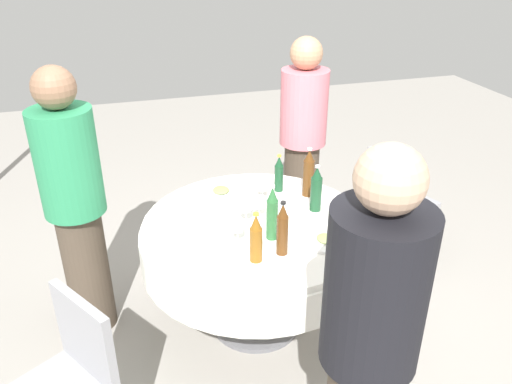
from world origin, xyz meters
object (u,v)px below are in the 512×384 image
object	(u,v)px
wine_glass_east	(246,205)
plate_outer	(214,260)
wine_glass_near	(262,186)
person_west	(302,141)
wine_glass_far	(238,227)
person_right	(75,203)
bottle_brown_right	(309,174)
wine_glass_mid	(259,203)
bottle_amber_east	(256,239)
plate_south	(221,192)
bottle_brown_mid	(282,230)
chair_near	(69,375)
bottle_dark_green_inner	(279,174)
dining_table	(256,244)
bottle_dark_green_west	(316,190)
plate_front	(173,217)
bottle_green_near	(272,214)
person_inner	(367,357)
chair_far	(395,197)
plate_left	(326,241)

from	to	relation	value
wine_glass_east	plate_outer	bearing A→B (deg)	141.64
wine_glass_near	person_west	bearing A→B (deg)	-38.99
wine_glass_far	person_right	bearing A→B (deg)	60.51
bottle_brown_right	wine_glass_mid	distance (m)	0.42
bottle_amber_east	person_west	world-z (taller)	person_west
bottle_brown_right	plate_south	bearing A→B (deg)	71.85
bottle_brown_mid	chair_near	size ratio (longest dim) A/B	0.35
bottle_brown_mid	plate_outer	distance (m)	0.38
bottle_dark_green_inner	bottle_amber_east	size ratio (longest dim) A/B	0.90
bottle_dark_green_inner	bottle_amber_east	xyz separation A→B (m)	(-0.71, 0.36, 0.01)
dining_table	plate_south	xyz separation A→B (m)	(0.40, 0.11, 0.16)
bottle_brown_right	bottle_brown_mid	bearing A→B (deg)	147.42
bottle_amber_east	wine_glass_mid	xyz separation A→B (m)	(0.41, -0.14, -0.03)
bottle_dark_green_west	plate_outer	size ratio (longest dim) A/B	1.35
wine_glass_mid	wine_glass_east	world-z (taller)	wine_glass_east
bottle_dark_green_west	plate_outer	world-z (taller)	bottle_dark_green_west
bottle_dark_green_west	bottle_brown_mid	distance (m)	0.51
bottle_dark_green_west	bottle_amber_east	bearing A→B (deg)	129.72
wine_glass_far	bottle_amber_east	bearing A→B (deg)	-165.48
bottle_brown_right	bottle_dark_green_inner	world-z (taller)	bottle_brown_right
plate_front	chair_near	size ratio (longest dim) A/B	0.25
bottle_green_near	person_inner	bearing A→B (deg)	-179.80
plate_outer	chair_far	xyz separation A→B (m)	(0.73, -1.47, -0.23)
person_inner	chair_far	bearing A→B (deg)	-125.70
wine_glass_east	wine_glass_near	distance (m)	0.30
dining_table	bottle_green_near	size ratio (longest dim) A/B	4.20
bottle_brown_right	bottle_amber_east	size ratio (longest dim) A/B	1.16
wine_glass_mid	person_right	distance (m)	1.04
bottle_brown_right	bottle_green_near	size ratio (longest dim) A/B	1.00
bottle_brown_mid	person_inner	distance (m)	0.92
dining_table	person_inner	size ratio (longest dim) A/B	0.79
dining_table	bottle_brown_right	world-z (taller)	bottle_brown_right
bottle_dark_green_west	wine_glass_far	distance (m)	0.58
person_right	plate_front	bearing A→B (deg)	-85.13
bottle_green_near	wine_glass_east	distance (m)	0.21
bottle_brown_mid	plate_south	bearing A→B (deg)	11.72
bottle_amber_east	wine_glass_far	bearing A→B (deg)	14.52
bottle_brown_mid	person_right	xyz separation A→B (m)	(0.63, 1.02, -0.02)
chair_near	person_west	bearing A→B (deg)	-79.75
dining_table	chair_far	world-z (taller)	chair_far
plate_south	wine_glass_east	bearing A→B (deg)	-172.24
bottle_green_near	person_west	size ratio (longest dim) A/B	0.20
wine_glass_near	plate_outer	xyz separation A→B (m)	(-0.57, 0.43, -0.08)
bottle_brown_right	bottle_amber_east	bearing A→B (deg)	139.32
bottle_dark_green_west	plate_left	bearing A→B (deg)	166.73
bottle_dark_green_inner	bottle_amber_east	world-z (taller)	bottle_amber_east
wine_glass_near	chair_near	world-z (taller)	wine_glass_near
plate_front	chair_far	bearing A→B (deg)	-81.66
wine_glass_east	wine_glass_mid	bearing A→B (deg)	-65.53
wine_glass_far	plate_left	distance (m)	0.48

